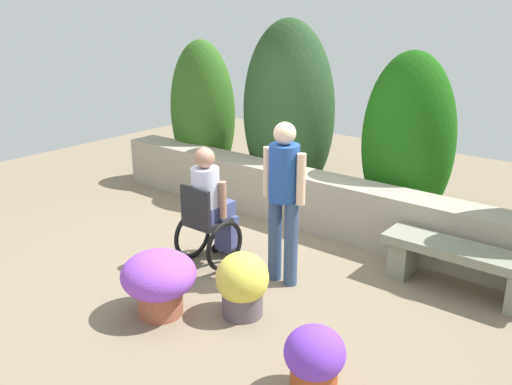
% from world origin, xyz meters
% --- Properties ---
extents(ground_plane, '(12.49, 12.49, 0.00)m').
position_xyz_m(ground_plane, '(0.00, 0.00, 0.00)').
color(ground_plane, '#7E6F59').
extents(stone_retaining_wall, '(6.81, 0.47, 0.70)m').
position_xyz_m(stone_retaining_wall, '(0.00, 1.41, 0.35)').
color(stone_retaining_wall, '#A29886').
rests_on(stone_retaining_wall, ground).
extents(hedge_backdrop, '(6.54, 1.02, 2.85)m').
position_xyz_m(hedge_backdrop, '(-0.18, 2.02, 1.24)').
color(hedge_backdrop, '#305F1D').
rests_on(hedge_backdrop, ground).
extents(stone_bench, '(1.53, 0.42, 0.48)m').
position_xyz_m(stone_bench, '(1.96, 0.89, 0.32)').
color(stone_bench, gray).
rests_on(stone_bench, ground).
extents(person_in_wheelchair, '(0.53, 0.66, 1.33)m').
position_xyz_m(person_in_wheelchair, '(-0.41, -0.18, 0.62)').
color(person_in_wheelchair, black).
rests_on(person_in_wheelchair, ground).
extents(person_standing_companion, '(0.49, 0.30, 1.68)m').
position_xyz_m(person_standing_companion, '(0.47, -0.04, 0.97)').
color(person_standing_companion, '#354B71').
rests_on(person_standing_companion, ground).
extents(flower_pot_purple_near, '(0.49, 0.49, 0.61)m').
position_xyz_m(flower_pot_purple_near, '(0.56, -0.79, 0.31)').
color(flower_pot_purple_near, '#5A4F58').
rests_on(flower_pot_purple_near, ground).
extents(flower_pot_terracotta_by_wall, '(0.45, 0.45, 0.54)m').
position_xyz_m(flower_pot_terracotta_by_wall, '(1.66, -1.29, 0.28)').
color(flower_pot_terracotta_by_wall, '#A34521').
rests_on(flower_pot_terracotta_by_wall, ground).
extents(flower_pot_red_accent, '(0.69, 0.69, 0.62)m').
position_xyz_m(flower_pot_red_accent, '(-0.04, -1.26, 0.35)').
color(flower_pot_red_accent, '#9D543D').
rests_on(flower_pot_red_accent, ground).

